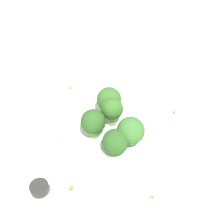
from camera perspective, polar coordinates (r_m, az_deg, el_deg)
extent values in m
plane|color=beige|center=(0.62, 0.00, -4.73)|extent=(3.00, 3.00, 0.00)
cylinder|color=silver|center=(0.60, 0.00, -3.39)|extent=(0.20, 0.20, 0.05)
cylinder|color=#84AD66|center=(0.57, -0.61, -0.93)|extent=(0.02, 0.02, 0.03)
sphere|color=#386B28|center=(0.56, -0.62, 0.62)|extent=(0.04, 0.04, 0.04)
cylinder|color=#84AD66|center=(0.54, 0.61, -6.63)|extent=(0.02, 0.02, 0.02)
sphere|color=#2D5B23|center=(0.52, 0.63, -5.49)|extent=(0.04, 0.04, 0.04)
cylinder|color=#7A9E5B|center=(0.56, -3.38, -3.27)|extent=(0.02, 0.02, 0.03)
sphere|color=#2D5B23|center=(0.54, -3.49, -1.75)|extent=(0.04, 0.04, 0.04)
cylinder|color=#7A9E5B|center=(0.55, 3.34, -4.81)|extent=(0.03, 0.03, 0.02)
sphere|color=#3D7533|center=(0.53, 3.43, -3.42)|extent=(0.05, 0.05, 0.05)
cylinder|color=#7A9E5B|center=(0.59, -0.53, 0.83)|extent=(0.03, 0.03, 0.03)
sphere|color=#386B28|center=(0.58, -0.55, 2.32)|extent=(0.05, 0.05, 0.05)
cylinder|color=#B2B7BC|center=(0.54, -12.64, -14.81)|extent=(0.03, 0.03, 0.04)
cylinder|color=#2D2D2D|center=(0.52, -13.14, -13.37)|extent=(0.03, 0.03, 0.01)
cube|color=olive|center=(0.67, 11.27, 0.03)|extent=(0.01, 0.01, 0.01)
cube|color=olive|center=(0.55, 7.40, -15.09)|extent=(0.01, 0.01, 0.01)
cube|color=olive|center=(0.56, -7.49, -13.53)|extent=(0.01, 0.01, 0.01)
cube|color=tan|center=(0.72, -7.69, 4.58)|extent=(0.01, 0.01, 0.01)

